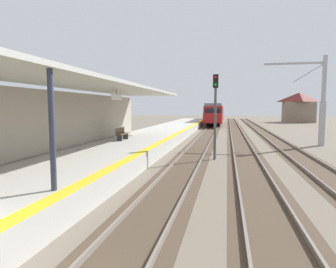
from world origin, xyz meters
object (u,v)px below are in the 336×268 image
at_px(rail_signal_post, 215,108).
at_px(catenary_pylon_far_side, 319,103).
at_px(distant_trackside_house, 299,107).
at_px(platform_bench, 122,133).
at_px(approaching_train, 215,113).

distance_m(rail_signal_post, catenary_pylon_far_side, 11.72).
relative_size(rail_signal_post, distant_trackside_house, 0.79).
distance_m(catenary_pylon_far_side, platform_bench, 16.53).
bearing_deg(catenary_pylon_far_side, distant_trackside_house, 79.25).
height_order(platform_bench, distant_trackside_house, distant_trackside_house).
bearing_deg(platform_bench, rail_signal_post, -12.01).
bearing_deg(rail_signal_post, catenary_pylon_far_side, 45.30).
bearing_deg(approaching_train, distant_trackside_house, 36.28).
xyz_separation_m(rail_signal_post, catenary_pylon_far_side, (8.24, 8.33, 0.41)).
relative_size(approaching_train, platform_bench, 12.25).
xyz_separation_m(approaching_train, platform_bench, (-5.14, -34.26, -0.80)).
bearing_deg(distant_trackside_house, approaching_train, -143.72).
height_order(rail_signal_post, platform_bench, rail_signal_post).
bearing_deg(approaching_train, platform_bench, -98.54).
distance_m(platform_bench, distant_trackside_house, 52.10).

